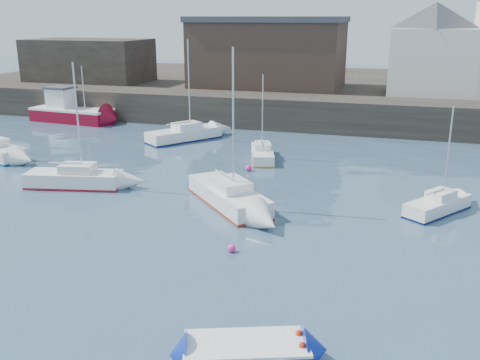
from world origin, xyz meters
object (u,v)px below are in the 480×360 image
(sailboat_b, at_px, (229,195))
(sailboat_h, at_px, (184,134))
(fishing_boat, at_px, (70,111))
(sailboat_f, at_px, (262,154))
(blue_dinghy, at_px, (246,351))
(buoy_mid, at_px, (232,252))
(buoy_far, at_px, (248,171))
(sailboat_c, at_px, (438,205))
(sailboat_a, at_px, (75,178))

(sailboat_b, distance_m, sailboat_h, 17.25)
(fishing_boat, distance_m, sailboat_f, 24.61)
(fishing_boat, height_order, sailboat_h, sailboat_h)
(blue_dinghy, bearing_deg, buoy_mid, 110.72)
(buoy_far, bearing_deg, sailboat_b, -83.37)
(blue_dinghy, bearing_deg, sailboat_c, 68.00)
(sailboat_h, distance_m, buoy_mid, 23.63)
(sailboat_a, xyz_separation_m, buoy_mid, (12.55, -6.54, -0.55))
(sailboat_h, bearing_deg, blue_dinghy, -64.13)
(sailboat_a, height_order, sailboat_b, sailboat_b)
(blue_dinghy, xyz_separation_m, sailboat_h, (-13.89, 28.65, 0.15))
(sailboat_a, height_order, buoy_far, sailboat_a)
(buoy_far, bearing_deg, fishing_boat, 150.99)
(sailboat_h, xyz_separation_m, buoy_far, (8.02, -7.69, -0.56))
(blue_dinghy, xyz_separation_m, buoy_mid, (-2.92, 7.73, -0.41))
(fishing_boat, xyz_separation_m, sailboat_b, (23.50, -19.69, -0.52))
(sailboat_b, xyz_separation_m, buoy_far, (-0.83, 7.11, -0.58))
(sailboat_f, bearing_deg, sailboat_a, -134.13)
(sailboat_a, relative_size, sailboat_h, 0.91)
(blue_dinghy, distance_m, sailboat_f, 24.98)
(sailboat_b, bearing_deg, blue_dinghy, -70.00)
(sailboat_c, distance_m, buoy_mid, 12.44)
(sailboat_h, bearing_deg, sailboat_c, -32.06)
(fishing_boat, bearing_deg, sailboat_f, -21.99)
(sailboat_h, bearing_deg, sailboat_a, -96.30)
(sailboat_f, bearing_deg, blue_dinghy, -76.74)
(sailboat_c, bearing_deg, sailboat_h, 147.94)
(blue_dinghy, height_order, sailboat_c, sailboat_c)
(buoy_mid, distance_m, buoy_far, 13.55)
(sailboat_h, height_order, buoy_mid, sailboat_h)
(sailboat_h, height_order, buoy_far, sailboat_h)
(sailboat_b, xyz_separation_m, sailboat_f, (-0.69, 10.47, -0.13))
(sailboat_b, height_order, sailboat_f, sailboat_b)
(fishing_boat, bearing_deg, buoy_far, -29.01)
(sailboat_f, relative_size, buoy_far, 13.96)
(sailboat_c, xyz_separation_m, buoy_far, (-12.30, 5.04, -0.45))
(sailboat_a, xyz_separation_m, sailboat_b, (10.44, -0.43, 0.03))
(sailboat_h, bearing_deg, sailboat_f, -27.97)
(fishing_boat, xyz_separation_m, buoy_far, (22.68, -12.57, -1.10))
(sailboat_c, bearing_deg, sailboat_b, -169.73)
(fishing_boat, bearing_deg, buoy_mid, -45.20)
(sailboat_b, bearing_deg, sailboat_a, 177.65)
(sailboat_h, xyz_separation_m, buoy_mid, (10.97, -20.92, -0.56))
(blue_dinghy, distance_m, buoy_far, 21.76)
(sailboat_f, height_order, buoy_mid, sailboat_f)
(blue_dinghy, xyz_separation_m, sailboat_a, (-15.48, 14.27, 0.14))
(sailboat_a, relative_size, buoy_mid, 20.33)
(buoy_mid, bearing_deg, sailboat_a, 152.47)
(blue_dinghy, relative_size, sailboat_a, 0.54)
(fishing_boat, relative_size, buoy_mid, 23.05)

